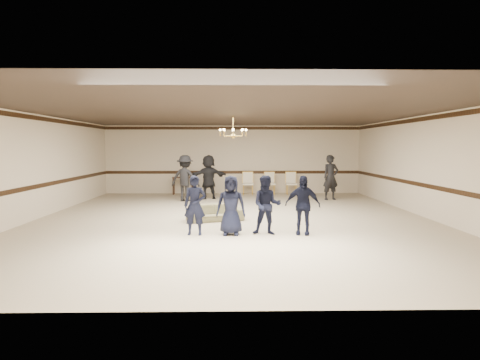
% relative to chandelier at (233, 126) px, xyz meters
% --- Properties ---
extents(room, '(12.01, 14.01, 3.21)m').
position_rel_chandelier_xyz_m(room, '(0.00, -1.00, -1.28)').
color(room, tan).
rests_on(room, ground).
extents(chair_rail, '(12.00, 0.02, 0.14)m').
position_rel_chandelier_xyz_m(chair_rail, '(0.00, 5.99, -1.88)').
color(chair_rail, black).
rests_on(chair_rail, wall_back).
extents(crown_molding, '(12.00, 0.02, 0.14)m').
position_rel_chandelier_xyz_m(crown_molding, '(0.00, 5.99, 0.21)').
color(crown_molding, black).
rests_on(crown_molding, wall_back).
extents(chandelier, '(0.94, 0.94, 0.89)m').
position_rel_chandelier_xyz_m(chandelier, '(0.00, 0.00, 0.00)').
color(chandelier, gold).
rests_on(chandelier, ceiling).
extents(boy_a, '(0.57, 0.39, 1.49)m').
position_rel_chandelier_xyz_m(boy_a, '(-0.96, -3.20, -2.13)').
color(boy_a, black).
rests_on(boy_a, floor).
extents(boy_b, '(0.76, 0.52, 1.49)m').
position_rel_chandelier_xyz_m(boy_b, '(-0.06, -3.20, -2.13)').
color(boy_b, black).
rests_on(boy_b, floor).
extents(boy_c, '(0.80, 0.66, 1.49)m').
position_rel_chandelier_xyz_m(boy_c, '(0.84, -3.20, -2.13)').
color(boy_c, black).
rests_on(boy_c, floor).
extents(boy_d, '(0.93, 0.55, 1.49)m').
position_rel_chandelier_xyz_m(boy_d, '(1.74, -3.20, -2.13)').
color(boy_d, black).
rests_on(boy_d, floor).
extents(settee, '(1.78, 1.11, 0.48)m').
position_rel_chandelier_xyz_m(settee, '(-0.55, -1.23, -2.63)').
color(settee, '#676644').
rests_on(settee, floor).
extents(adult_left, '(1.36, 1.01, 1.87)m').
position_rel_chandelier_xyz_m(adult_left, '(-1.94, 3.18, -1.94)').
color(adult_left, black).
rests_on(adult_left, floor).
extents(adult_mid, '(1.81, 1.19, 1.87)m').
position_rel_chandelier_xyz_m(adult_mid, '(-1.04, 3.88, -1.94)').
color(adult_mid, black).
rests_on(adult_mid, floor).
extents(adult_right, '(0.77, 0.61, 1.87)m').
position_rel_chandelier_xyz_m(adult_right, '(4.06, 3.48, -1.94)').
color(adult_right, black).
rests_on(adult_right, floor).
extents(banquet_chair_left, '(0.51, 0.51, 1.03)m').
position_rel_chandelier_xyz_m(banquet_chair_left, '(0.69, 5.30, -2.36)').
color(banquet_chair_left, beige).
rests_on(banquet_chair_left, floor).
extents(banquet_chair_mid, '(0.54, 0.54, 1.03)m').
position_rel_chandelier_xyz_m(banquet_chair_mid, '(1.69, 5.30, -2.36)').
color(banquet_chair_mid, beige).
rests_on(banquet_chair_mid, floor).
extents(banquet_chair_right, '(0.52, 0.52, 1.03)m').
position_rel_chandelier_xyz_m(banquet_chair_right, '(2.69, 5.30, -2.36)').
color(banquet_chair_right, beige).
rests_on(banquet_chair_right, floor).
extents(console_table, '(0.99, 0.46, 0.82)m').
position_rel_chandelier_xyz_m(console_table, '(-2.31, 5.50, -2.47)').
color(console_table, black).
rests_on(console_table, floor).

